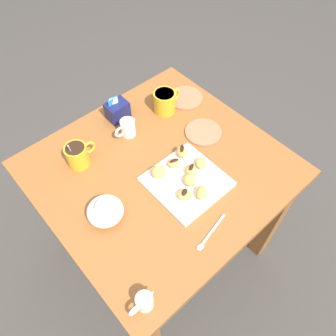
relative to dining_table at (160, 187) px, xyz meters
name	(u,v)px	position (x,y,z in m)	size (l,w,h in m)	color
ground_plane	(162,245)	(0.00, 0.00, -0.60)	(8.00, 8.00, 0.00)	#423D38
dining_table	(160,187)	(0.00, 0.00, 0.00)	(0.89, 0.85, 0.75)	#935628
pastry_plate_square	(186,182)	(0.02, -0.12, 0.15)	(0.26, 0.26, 0.02)	white
coffee_mug_mustard_left	(78,155)	(-0.22, 0.22, 0.19)	(0.12, 0.08, 0.14)	gold
coffee_mug_mustard_right	(165,101)	(0.22, 0.22, 0.20)	(0.13, 0.09, 0.10)	gold
cream_pitcher_white	(128,127)	(0.01, 0.21, 0.18)	(0.10, 0.06, 0.07)	white
sugar_caddy	(117,111)	(0.04, 0.32, 0.19)	(0.09, 0.07, 0.11)	#191E51
ice_cream_bowl	(105,210)	(-0.28, -0.04, 0.18)	(0.13, 0.13, 0.09)	white
chocolate_sauce_pitcher	(144,302)	(-0.36, -0.35, 0.17)	(0.09, 0.05, 0.06)	white
saucer_coral_left	(185,98)	(0.34, 0.21, 0.15)	(0.16, 0.16, 0.01)	#E5704C
saucer_coral_right	(203,132)	(0.25, 0.01, 0.15)	(0.15, 0.15, 0.01)	#E5704C
loose_spoon_near_saucer	(208,236)	(-0.07, -0.33, 0.15)	(0.16, 0.04, 0.01)	silver
beignet_0	(159,172)	(-0.04, -0.03, 0.18)	(0.05, 0.05, 0.04)	#DBA351
beignet_1	(201,163)	(0.11, -0.11, 0.18)	(0.04, 0.05, 0.03)	#DBA351
beignet_2	(184,195)	(-0.03, -0.17, 0.18)	(0.05, 0.05, 0.03)	#DBA351
chocolate_drizzle_2	(184,192)	(-0.03, -0.17, 0.19)	(0.03, 0.02, 0.01)	black
beignet_3	(182,152)	(0.09, -0.02, 0.18)	(0.05, 0.04, 0.04)	#DBA351
chocolate_drizzle_3	(182,148)	(0.09, -0.02, 0.20)	(0.04, 0.01, 0.01)	black
beignet_4	(191,170)	(0.06, -0.11, 0.18)	(0.05, 0.04, 0.03)	#DBA351
chocolate_drizzle_4	(191,167)	(0.06, -0.11, 0.19)	(0.03, 0.01, 0.01)	black
beignet_5	(174,163)	(0.04, -0.04, 0.17)	(0.05, 0.04, 0.03)	#DBA351
chocolate_drizzle_5	(174,161)	(0.04, -0.04, 0.19)	(0.04, 0.01, 0.01)	black
beignet_6	(189,180)	(0.02, -0.14, 0.18)	(0.05, 0.05, 0.04)	#DBA351
beignet_7	(202,193)	(0.02, -0.20, 0.18)	(0.04, 0.06, 0.04)	#DBA351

